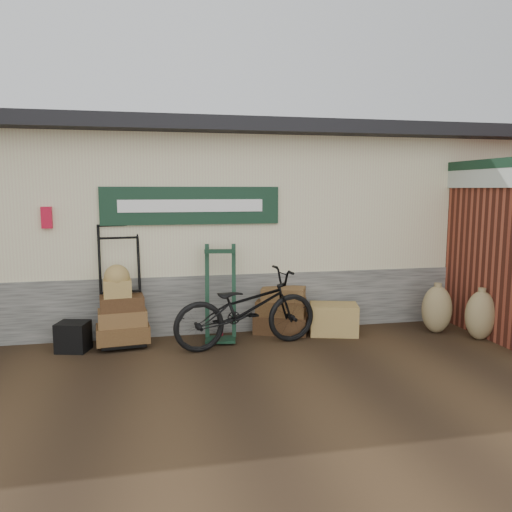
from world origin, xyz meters
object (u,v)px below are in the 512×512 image
Objects in this scene: green_barrow at (220,293)px; suitcase_stack at (281,309)px; porter_trolley at (121,284)px; bicycle at (246,304)px; black_trunk at (73,337)px; wicker_hamper at (334,319)px.

suitcase_stack is (0.97, 0.22, -0.34)m from green_barrow.
bicycle is (1.71, -0.52, -0.26)m from porter_trolley.
black_trunk is (-3.00, -0.30, -0.16)m from suitcase_stack.
suitcase_stack reaches higher than wicker_hamper.
green_barrow reaches higher than bicycle.
porter_trolley reaches higher than green_barrow.
porter_trolley is 2.42m from suitcase_stack.
black_trunk is at bearing 74.17° from bicycle.
suitcase_stack is at bearing 5.76° from black_trunk.
green_barrow is 1.97× the size of wicker_hamper.
porter_trolley is 4.32× the size of black_trunk.
porter_trolley is 2.44× the size of wicker_hamper.
black_trunk is at bearing -168.00° from green_barrow.
green_barrow is at bearing -12.28° from porter_trolley.
green_barrow reaches higher than black_trunk.
suitcase_stack is at bearing 22.13° from green_barrow.
suitcase_stack is (2.37, 0.07, -0.51)m from porter_trolley.
porter_trolley is 0.84× the size of bicycle.
black_trunk is (-0.63, -0.24, -0.67)m from porter_trolley.
green_barrow reaches higher than wicker_hamper.
bicycle is at bearing -138.41° from suitcase_stack.
suitcase_stack is 2.00× the size of black_trunk.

